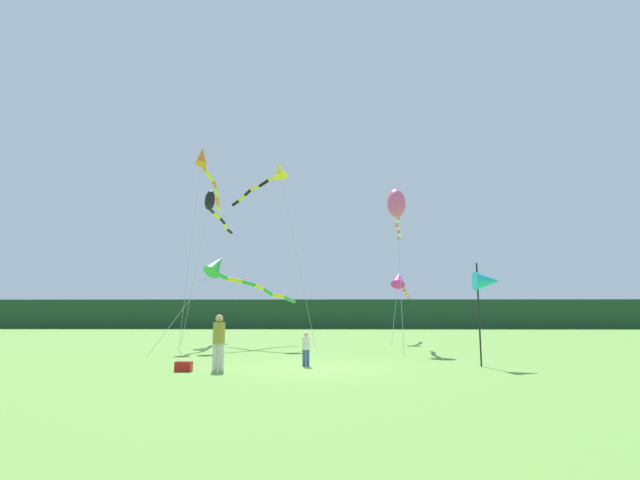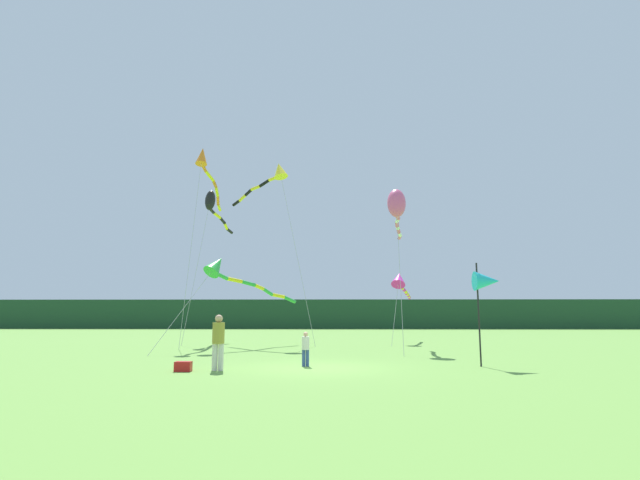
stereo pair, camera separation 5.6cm
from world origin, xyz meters
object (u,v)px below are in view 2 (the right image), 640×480
Objects in this scene: cooler_box at (183,366)px; kite_magenta at (400,281)px; banner_flag_pole at (487,282)px; person_adult at (218,339)px; kite_green at (228,271)px; kite_black at (213,205)px; person_child at (306,347)px; kite_yellow at (274,175)px; kite_orange at (206,167)px; kite_rainbow at (397,206)px.

cooler_box is 0.08× the size of kite_magenta.
banner_flag_pole is (10.36, 1.68, 2.81)m from cooler_box.
kite_green is (-1.73, 9.35, 3.03)m from person_adult.
person_adult is at bearing -74.95° from kite_black.
banner_flag_pole is 20.59m from kite_black.
kite_magenta is (5.36, 13.92, 3.24)m from person_child.
kite_yellow reaches higher than person_child.
kite_orange is (-6.99, 12.21, 10.36)m from person_child.
kite_green is at bearing -149.09° from kite_magenta.
person_child is 18.06m from kite_black.
kite_magenta is at bearing 81.21° from kite_rainbow.
kite_yellow reaches higher than person_adult.
kite_green reaches higher than banner_flag_pole.
kite_black reaches higher than banner_flag_pole.
person_adult is 1.50× the size of person_child.
person_adult is 0.21× the size of kite_rainbow.
kite_black is at bearing 160.99° from kite_yellow.
banner_flag_pole is 9.44m from kite_rainbow.
banner_flag_pole is at bearing 9.23° from cooler_box.
person_child is at bearing 22.50° from cooler_box.
cooler_box is at bearing -166.61° from person_adult.
kite_black reaches higher than kite_rainbow.
person_child is 11.51m from kite_rainbow.
kite_yellow is (4.28, 0.67, -0.31)m from kite_orange.
kite_rainbow is at bearing -33.89° from kite_yellow.
kite_black is (-4.22, 15.71, 8.06)m from person_adult.
kite_green is (-9.89, -5.92, 0.13)m from kite_magenta.
banner_flag_pole is 17.56m from kite_yellow.
cooler_box is 0.04× the size of kite_orange.
person_adult is 9.98m from kite_green.
kite_magenta is (8.16, 15.27, 2.90)m from person_adult.
kite_rainbow is 0.74× the size of kite_yellow.
kite_orange is at bearing 119.80° from person_child.
cooler_box is 0.06× the size of kite_rainbow.
kite_black reaches higher than kite_green.
kite_rainbow is 0.71× the size of kite_orange.
person_adult reaches higher than person_child.
kite_orange is at bearing -89.04° from kite_black.
kite_yellow reaches higher than banner_flag_pole.
kite_yellow is at bearing 85.47° from cooler_box.
kite_black is at bearing 90.96° from kite_orange.
kite_magenta is 13.42m from kite_black.
kite_rainbow is at bearing 104.42° from banner_flag_pole.
person_child is at bearing 25.65° from person_adult.
cooler_box is 10.38m from kite_green.
kite_rainbow reaches higher than person_adult.
kite_rainbow is at bearing 0.38° from kite_green.
person_child is 9.79m from kite_green.
person_adult reaches higher than cooler_box.
person_adult is 9.62m from banner_flag_pole.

